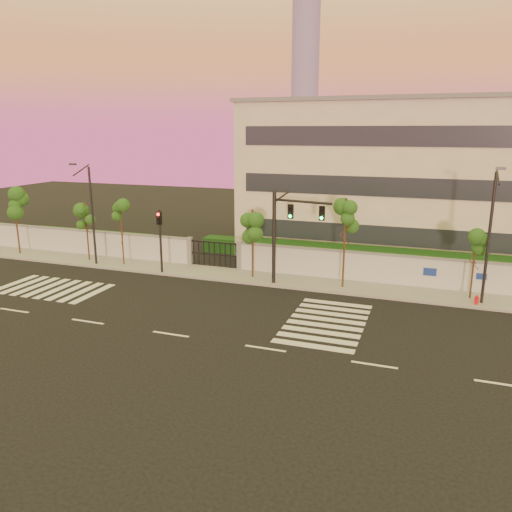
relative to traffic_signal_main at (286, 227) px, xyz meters
The scene contains 18 objects.
ground 10.81m from the traffic_signal_main, 108.02° to the right, with size 120.00×120.00×0.00m, color black.
sidewalk 5.03m from the traffic_signal_main, 163.57° to the left, with size 60.00×3.00×0.15m, color gray.
perimeter_wall 4.80m from the traffic_signal_main, 141.23° to the left, with size 60.00×0.36×2.20m.
hedge_row 6.33m from the traffic_signal_main, 110.72° to the left, with size 41.00×4.25×1.80m.
institutional_building 13.91m from the traffic_signal_main, 64.63° to the left, with size 24.40×12.40×12.25m.
distant_skyscraper 284.85m from the traffic_signal_main, 104.14° to the left, with size 16.00×16.00×118.00m.
road_markings 8.44m from the traffic_signal_main, 128.89° to the right, with size 57.00×7.62×0.02m.
street_tree_a 22.73m from the traffic_signal_main, behind, with size 1.60×1.28×5.53m.
street_tree_b 16.06m from the traffic_signal_main, behind, with size 1.44×1.15×4.67m.
street_tree_c 12.78m from the traffic_signal_main, behind, with size 1.33×1.05×4.92m.
street_tree_d 2.67m from the traffic_signal_main, 162.06° to the left, with size 1.61×1.28×4.79m.
street_tree_e 3.77m from the traffic_signal_main, ahead, with size 1.58×1.26×5.86m.
street_tree_f 11.34m from the traffic_signal_main, ahead, with size 1.33×1.06×4.28m.
traffic_signal_main is the anchor object (origin of this frame).
traffic_signal_secondary 9.05m from the traffic_signal_main, behind, with size 0.36×0.35×4.64m.
streetlight_west 14.81m from the traffic_signal_main, behind, with size 0.46×1.86×7.71m.
streetlight_east 11.85m from the traffic_signal_main, ahead, with size 0.48×1.94×8.08m.
fire_hydrant 12.08m from the traffic_signal_main, ahead, with size 0.27×0.26×0.70m.
Camera 1 is at (11.82, -20.42, 9.93)m, focal length 35.00 mm.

